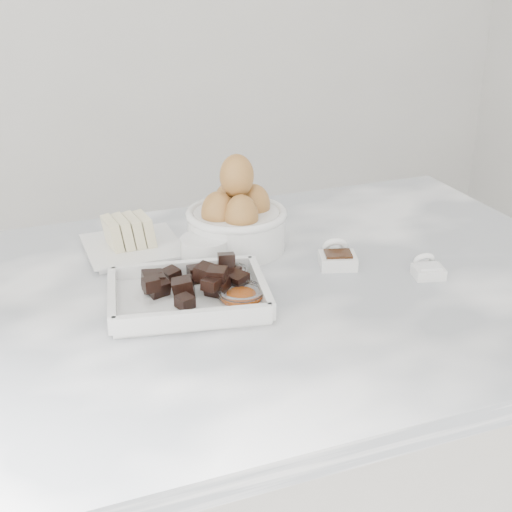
{
  "coord_description": "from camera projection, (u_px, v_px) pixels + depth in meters",
  "views": [
    {
      "loc": [
        -0.36,
        -0.96,
        1.46
      ],
      "look_at": [
        0.02,
        0.03,
        0.98
      ],
      "focal_mm": 50.0,
      "sensor_mm": 36.0,
      "label": 1
    }
  ],
  "objects": [
    {
      "name": "sugar_ramekin",
      "position": [
        205.0,
        250.0,
        1.22
      ],
      "size": [
        0.08,
        0.08,
        0.05
      ],
      "color": "white",
      "rests_on": "marble_slab"
    },
    {
      "name": "salt_spoon",
      "position": [
        427.0,
        268.0,
        1.19
      ],
      "size": [
        0.06,
        0.07,
        0.04
      ],
      "color": "white",
      "rests_on": "marble_slab"
    },
    {
      "name": "honey_bowl",
      "position": [
        229.0,
        276.0,
        1.15
      ],
      "size": [
        0.06,
        0.06,
        0.03
      ],
      "color": "white",
      "rests_on": "marble_slab"
    },
    {
      "name": "marble_slab",
      "position": [
        251.0,
        298.0,
        1.16
      ],
      "size": [
        1.2,
        0.8,
        0.04
      ],
      "primitive_type": "cube",
      "color": "white",
      "rests_on": "cabinet"
    },
    {
      "name": "butter_plate",
      "position": [
        131.0,
        240.0,
        1.27
      ],
      "size": [
        0.17,
        0.17,
        0.07
      ],
      "color": "white",
      "rests_on": "marble_slab"
    },
    {
      "name": "egg_bowl",
      "position": [
        236.0,
        219.0,
        1.27
      ],
      "size": [
        0.18,
        0.18,
        0.17
      ],
      "color": "white",
      "rests_on": "marble_slab"
    },
    {
      "name": "zest_bowl",
      "position": [
        241.0,
        297.0,
        1.08
      ],
      "size": [
        0.07,
        0.07,
        0.03
      ],
      "color": "white",
      "rests_on": "marble_slab"
    },
    {
      "name": "vanilla_spoon",
      "position": [
        337.0,
        257.0,
        1.22
      ],
      "size": [
        0.07,
        0.09,
        0.05
      ],
      "color": "white",
      "rests_on": "marble_slab"
    },
    {
      "name": "chocolate_dish",
      "position": [
        188.0,
        290.0,
        1.09
      ],
      "size": [
        0.27,
        0.22,
        0.06
      ],
      "color": "white",
      "rests_on": "marble_slab"
    }
  ]
}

